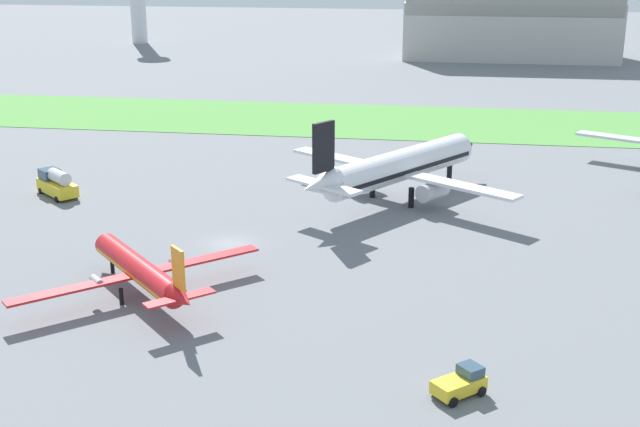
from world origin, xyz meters
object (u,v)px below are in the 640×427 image
object	(u,v)px
airplane_foreground_turboprop	(140,270)
airplane_midfield_jet	(398,167)
fuel_truck_near_gate	(57,183)
pushback_tug_midfield	(461,383)

from	to	relation	value
airplane_foreground_turboprop	airplane_midfield_jet	world-z (taller)	airplane_midfield_jet
airplane_foreground_turboprop	airplane_midfield_jet	bearing A→B (deg)	-75.35
airplane_midfield_jet	fuel_truck_near_gate	distance (m)	40.31
airplane_foreground_turboprop	pushback_tug_midfield	size ratio (longest dim) A/B	4.48
airplane_foreground_turboprop	pushback_tug_midfield	xyz separation A→B (m)	(26.89, -12.57, -1.56)
airplane_foreground_turboprop	fuel_truck_near_gate	world-z (taller)	airplane_foreground_turboprop
airplane_foreground_turboprop	airplane_midfield_jet	size ratio (longest dim) A/B	0.63
airplane_midfield_jet	pushback_tug_midfield	distance (m)	44.66
pushback_tug_midfield	airplane_midfield_jet	bearing A→B (deg)	57.20
airplane_foreground_turboprop	airplane_midfield_jet	xyz separation A→B (m)	(19.73, 31.40, 1.57)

